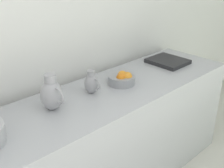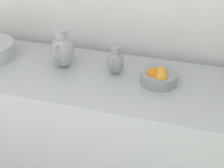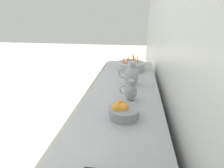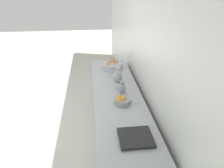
{
  "view_description": "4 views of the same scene",
  "coord_description": "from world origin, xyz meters",
  "px_view_note": "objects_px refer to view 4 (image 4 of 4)",
  "views": [
    {
      "loc": [
        -0.05,
        -0.98,
        1.88
      ],
      "look_at": [
        -1.36,
        0.28,
        1.05
      ],
      "focal_mm": 46.33,
      "sensor_mm": 36.0,
      "label": 1
    },
    {
      "loc": [
        0.03,
        0.72,
        1.9
      ],
      "look_at": [
        -1.32,
        0.32,
        1.0
      ],
      "focal_mm": 49.06,
      "sensor_mm": 36.0,
      "label": 2
    },
    {
      "loc": [
        -1.61,
        1.65,
        1.61
      ],
      "look_at": [
        -1.43,
        0.41,
        1.11
      ],
      "focal_mm": 28.04,
      "sensor_mm": 36.0,
      "label": 3
    },
    {
      "loc": [
        -1.16,
        2.69,
        2.32
      ],
      "look_at": [
        -1.44,
        0.14,
        1.0
      ],
      "focal_mm": 31.58,
      "sensor_mm": 36.0,
      "label": 4
    }
  ],
  "objects_px": {
    "vegetable_colander": "(112,66)",
    "metal_pitcher_tall": "(118,75)",
    "orange_bowl": "(122,101)",
    "metal_pitcher_short": "(122,88)"
  },
  "relations": [
    {
      "from": "orange_bowl",
      "to": "metal_pitcher_short",
      "type": "relative_size",
      "value": 1.23
    },
    {
      "from": "orange_bowl",
      "to": "metal_pitcher_tall",
      "type": "distance_m",
      "value": 0.63
    },
    {
      "from": "metal_pitcher_short",
      "to": "orange_bowl",
      "type": "bearing_deg",
      "value": 81.38
    },
    {
      "from": "vegetable_colander",
      "to": "metal_pitcher_tall",
      "type": "bearing_deg",
      "value": 93.18
    },
    {
      "from": "vegetable_colander",
      "to": "metal_pitcher_short",
      "type": "xyz_separation_m",
      "value": [
        -0.04,
        0.9,
        0.03
      ]
    },
    {
      "from": "vegetable_colander",
      "to": "orange_bowl",
      "type": "relative_size",
      "value": 1.66
    },
    {
      "from": "vegetable_colander",
      "to": "metal_pitcher_short",
      "type": "height_order",
      "value": "vegetable_colander"
    },
    {
      "from": "vegetable_colander",
      "to": "metal_pitcher_tall",
      "type": "relative_size",
      "value": 1.45
    },
    {
      "from": "metal_pitcher_tall",
      "to": "metal_pitcher_short",
      "type": "xyz_separation_m",
      "value": [
        -0.01,
        0.35,
        -0.03
      ]
    },
    {
      "from": "vegetable_colander",
      "to": "metal_pitcher_short",
      "type": "relative_size",
      "value": 2.03
    }
  ]
}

